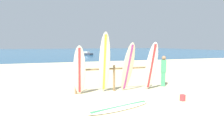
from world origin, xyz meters
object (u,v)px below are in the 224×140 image
(surfboard_leaning_far_left, at_px, (79,71))
(small_boat_offshore, at_px, (87,54))
(beachgoer_standing, at_px, (163,70))
(surfboard_leaning_center_left, at_px, (128,67))
(surfboard_leaning_center, at_px, (151,66))
(surfboard_leaning_left, at_px, (105,63))
(surfboard_rack, at_px, (114,74))
(sand_bucket, at_px, (183,98))
(surfboard_lying_on_sand, at_px, (120,107))

(surfboard_leaning_far_left, distance_m, small_boat_offshore, 31.76)
(surfboard_leaning_far_left, bearing_deg, beachgoer_standing, 5.64)
(surfboard_leaning_center_left, xyz_separation_m, surfboard_leaning_center, (1.12, -0.05, 0.01))
(surfboard_leaning_left, bearing_deg, surfboard_leaning_far_left, -179.95)
(surfboard_leaning_center, bearing_deg, surfboard_leaning_far_left, 177.09)
(beachgoer_standing, bearing_deg, small_boat_offshore, 86.21)
(surfboard_rack, relative_size, sand_bucket, 15.19)
(surfboard_leaning_center_left, bearing_deg, small_boat_offshore, 82.39)
(surfboard_leaning_left, distance_m, beachgoer_standing, 3.22)
(beachgoer_standing, relative_size, small_boat_offshore, 0.52)
(surfboard_rack, relative_size, surfboard_leaning_center_left, 1.62)
(surfboard_rack, bearing_deg, sand_bucket, -49.97)
(surfboard_leaning_center_left, distance_m, sand_bucket, 2.55)
(surfboard_lying_on_sand, bearing_deg, surfboard_leaning_center_left, 60.94)
(surfboard_rack, relative_size, surfboard_leaning_left, 1.36)
(surfboard_leaning_left, height_order, small_boat_offshore, surfboard_leaning_left)
(surfboard_leaning_center_left, distance_m, surfboard_leaning_center, 1.12)
(surfboard_leaning_center, distance_m, sand_bucket, 2.11)
(surfboard_leaning_left, relative_size, beachgoer_standing, 1.69)
(surfboard_rack, distance_m, small_boat_offshore, 31.21)
(surfboard_leaning_center, xyz_separation_m, surfboard_lying_on_sand, (-2.21, -1.91, -1.06))
(surfboard_leaning_left, xyz_separation_m, surfboard_leaning_center_left, (1.02, -0.11, -0.21))
(surfboard_leaning_far_left, bearing_deg, surfboard_leaning_left, 0.05)
(surfboard_leaning_left, xyz_separation_m, beachgoer_standing, (3.16, 0.42, -0.45))
(surfboard_leaning_far_left, height_order, surfboard_leaning_center_left, surfboard_leaning_center_left)
(beachgoer_standing, distance_m, sand_bucket, 2.63)
(surfboard_leaning_left, distance_m, surfboard_leaning_center, 2.15)
(surfboard_rack, bearing_deg, surfboard_leaning_left, -152.47)
(surfboard_leaning_center, bearing_deg, surfboard_lying_on_sand, -139.10)
(small_boat_offshore, height_order, sand_bucket, small_boat_offshore)
(sand_bucket, bearing_deg, surfboard_leaning_center, 99.13)
(small_boat_offshore, bearing_deg, surfboard_leaning_far_left, -101.37)
(surfboard_leaning_left, distance_m, surfboard_leaning_center_left, 1.05)
(small_boat_offshore, relative_size, sand_bucket, 12.69)
(surfboard_rack, height_order, sand_bucket, surfboard_rack)
(surfboard_rack, height_order, surfboard_leaning_far_left, surfboard_leaning_far_left)
(surfboard_rack, xyz_separation_m, surfboard_leaning_left, (-0.52, -0.27, 0.52))
(surfboard_leaning_center_left, xyz_separation_m, small_boat_offshore, (4.17, 31.24, -0.83))
(surfboard_leaning_left, relative_size, sand_bucket, 11.20)
(surfboard_leaning_center, bearing_deg, sand_bucket, -80.87)
(surfboard_rack, bearing_deg, surfboard_lying_on_sand, -104.10)
(surfboard_rack, height_order, surfboard_lying_on_sand, surfboard_rack)
(surfboard_leaning_left, xyz_separation_m, sand_bucket, (2.44, -2.01, -1.18))
(surfboard_leaning_left, bearing_deg, small_boat_offshore, 80.52)
(surfboard_leaning_left, xyz_separation_m, surfboard_lying_on_sand, (-0.07, -2.08, -1.26))
(surfboard_rack, xyz_separation_m, surfboard_lying_on_sand, (-0.59, -2.35, -0.74))
(surfboard_rack, distance_m, sand_bucket, 3.05)
(surfboard_leaning_center_left, bearing_deg, surfboard_lying_on_sand, -119.06)
(surfboard_lying_on_sand, bearing_deg, surfboard_leaning_center, 40.90)
(surfboard_leaning_center_left, bearing_deg, surfboard_rack, 142.46)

